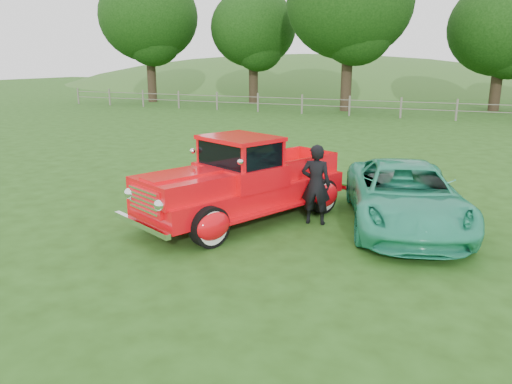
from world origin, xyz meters
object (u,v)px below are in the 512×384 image
at_px(tree_far_west, 148,17).
at_px(teal_sedan, 405,196).
at_px(tree_near_east, 503,28).
at_px(red_pickup, 243,183).
at_px(tree_near_west, 350,2).
at_px(tree_mid_west, 253,28).
at_px(man, 316,185).

xyz_separation_m(tree_far_west, teal_sedan, (22.90, -23.83, -5.85)).
relative_size(tree_far_west, tree_near_east, 1.19).
bearing_deg(tree_near_east, tree_far_west, -173.16).
relative_size(tree_near_east, teal_sedan, 1.82).
bearing_deg(red_pickup, tree_near_west, 122.72).
relative_size(tree_near_west, teal_sedan, 2.28).
relative_size(tree_mid_west, teal_sedan, 1.85).
distance_m(tree_mid_west, red_pickup, 29.59).
relative_size(teal_sedan, man, 2.76).
bearing_deg(tree_mid_west, tree_far_west, -165.96).
bearing_deg(tree_mid_west, tree_near_west, -20.56).
bearing_deg(tree_near_west, tree_mid_west, 159.44).
distance_m(tree_near_west, man, 24.72).
relative_size(tree_near_west, tree_near_east, 1.25).
distance_m(tree_near_east, red_pickup, 28.60).
bearing_deg(tree_near_west, teal_sedan, -73.19).
height_order(tree_mid_west, man, tree_mid_west).
distance_m(tree_mid_west, tree_near_west, 8.63).
bearing_deg(tree_far_west, tree_near_east, 6.84).
height_order(teal_sedan, man, man).
height_order(tree_far_west, red_pickup, tree_far_west).
bearing_deg(teal_sedan, man, -177.46).
bearing_deg(tree_near_east, tree_near_west, -156.04).
relative_size(tree_far_west, tree_mid_west, 1.17).
distance_m(red_pickup, man, 1.52).
xyz_separation_m(tree_near_west, teal_sedan, (6.90, -22.83, -6.16)).
height_order(tree_far_west, tree_near_east, tree_far_west).
xyz_separation_m(tree_far_west, tree_near_west, (16.00, -1.00, 0.31)).
bearing_deg(tree_far_west, tree_mid_west, 14.04).
relative_size(red_pickup, teal_sedan, 1.15).
distance_m(tree_near_west, teal_sedan, 24.64).
bearing_deg(tree_near_east, teal_sedan, -94.48).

